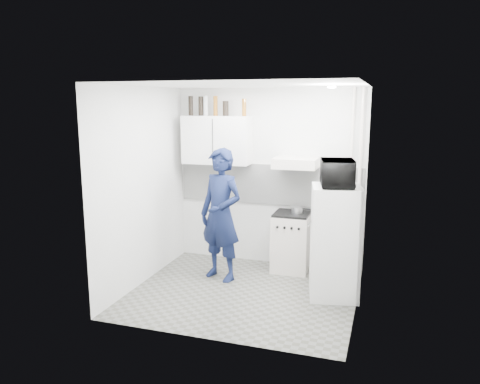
% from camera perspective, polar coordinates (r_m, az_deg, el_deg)
% --- Properties ---
extents(floor, '(2.80, 2.80, 0.00)m').
position_cam_1_polar(floor, '(6.12, 0.43, -12.16)').
color(floor, '#5E5E5A').
rests_on(floor, ground).
extents(ceiling, '(2.80, 2.80, 0.00)m').
position_cam_1_polar(ceiling, '(5.63, 0.46, 12.95)').
color(ceiling, white).
rests_on(ceiling, wall_back).
extents(wall_back, '(2.80, 0.00, 2.80)m').
position_cam_1_polar(wall_back, '(6.92, 3.56, 1.76)').
color(wall_back, silver).
rests_on(wall_back, floor).
extents(wall_left, '(0.00, 2.60, 2.60)m').
position_cam_1_polar(wall_left, '(6.29, -11.81, 0.62)').
color(wall_left, silver).
rests_on(wall_left, floor).
extents(wall_right, '(0.00, 2.60, 2.60)m').
position_cam_1_polar(wall_right, '(5.49, 14.52, -1.00)').
color(wall_right, silver).
rests_on(wall_right, floor).
extents(person, '(0.76, 0.63, 1.80)m').
position_cam_1_polar(person, '(6.33, -2.34, -2.79)').
color(person, '#0F1737').
rests_on(person, floor).
extents(stove, '(0.51, 0.51, 0.82)m').
position_cam_1_polar(stove, '(6.80, 6.30, -6.16)').
color(stove, beige).
rests_on(stove, floor).
extents(fridge, '(0.68, 0.68, 1.40)m').
position_cam_1_polar(fridge, '(5.91, 11.49, -6.00)').
color(fridge, white).
rests_on(fridge, floor).
extents(stove_top, '(0.49, 0.49, 0.03)m').
position_cam_1_polar(stove_top, '(6.68, 6.38, -2.66)').
color(stove_top, black).
rests_on(stove_top, stove).
extents(saucepan, '(0.16, 0.16, 0.09)m').
position_cam_1_polar(saucepan, '(6.65, 6.96, -2.22)').
color(saucepan, silver).
rests_on(saucepan, stove_top).
extents(microwave, '(0.64, 0.49, 0.32)m').
position_cam_1_polar(microwave, '(5.73, 11.82, 2.26)').
color(microwave, black).
rests_on(microwave, fridge).
extents(bottle_a, '(0.07, 0.07, 0.29)m').
position_cam_1_polar(bottle_a, '(7.05, -6.03, 10.41)').
color(bottle_a, black).
rests_on(bottle_a, upper_cabinet).
extents(bottle_b, '(0.07, 0.07, 0.28)m').
position_cam_1_polar(bottle_b, '(6.98, -4.79, 10.39)').
color(bottle_b, black).
rests_on(bottle_b, upper_cabinet).
extents(bottle_c, '(0.07, 0.07, 0.28)m').
position_cam_1_polar(bottle_c, '(6.95, -4.20, 10.42)').
color(bottle_c, '#B2B7BC').
rests_on(bottle_c, upper_cabinet).
extents(bottle_d, '(0.06, 0.06, 0.28)m').
position_cam_1_polar(bottle_d, '(6.90, -3.00, 10.43)').
color(bottle_d, brown).
rests_on(bottle_d, upper_cabinet).
extents(canister_a, '(0.09, 0.09, 0.21)m').
position_cam_1_polar(canister_a, '(6.84, -1.76, 10.14)').
color(canister_a, black).
rests_on(canister_a, upper_cabinet).
extents(bottle_e, '(0.06, 0.06, 0.25)m').
position_cam_1_polar(bottle_e, '(6.75, 0.51, 10.27)').
color(bottle_e, brown).
rests_on(bottle_e, upper_cabinet).
extents(upper_cabinet, '(1.00, 0.35, 0.70)m').
position_cam_1_polar(upper_cabinet, '(6.91, -2.82, 6.35)').
color(upper_cabinet, white).
rests_on(upper_cabinet, wall_back).
extents(range_hood, '(0.60, 0.50, 0.14)m').
position_cam_1_polar(range_hood, '(6.54, 6.86, 3.56)').
color(range_hood, beige).
rests_on(range_hood, wall_back).
extents(backsplash, '(2.74, 0.03, 0.60)m').
position_cam_1_polar(backsplash, '(6.92, 3.51, 0.93)').
color(backsplash, white).
rests_on(backsplash, wall_back).
extents(pipe_a, '(0.05, 0.05, 2.60)m').
position_cam_1_polar(pipe_a, '(6.64, 14.30, 1.05)').
color(pipe_a, beige).
rests_on(pipe_a, floor).
extents(pipe_b, '(0.04, 0.04, 2.60)m').
position_cam_1_polar(pipe_b, '(6.65, 13.27, 1.11)').
color(pipe_b, beige).
rests_on(pipe_b, floor).
extents(ceiling_spot_fixture, '(0.10, 0.10, 0.02)m').
position_cam_1_polar(ceiling_spot_fixture, '(5.61, 11.12, 12.45)').
color(ceiling_spot_fixture, white).
rests_on(ceiling_spot_fixture, ceiling).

